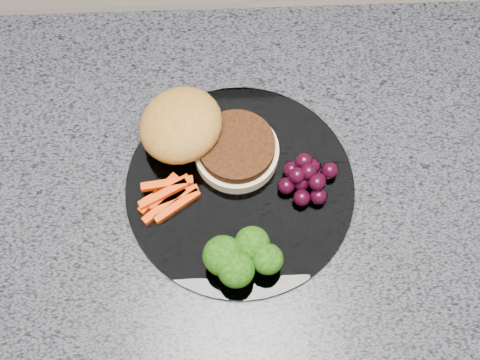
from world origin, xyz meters
name	(u,v)px	position (x,y,z in m)	size (l,w,h in m)	color
island_cabinet	(272,313)	(0.00, 0.00, 0.43)	(1.20, 0.60, 0.86)	brown
countertop	(290,234)	(0.00, 0.00, 0.88)	(1.20, 0.60, 0.04)	#4B4B55
plate	(240,188)	(-0.05, 0.05, 0.90)	(0.26, 0.26, 0.01)	white
burger	(201,136)	(-0.10, 0.10, 0.93)	(0.18, 0.14, 0.05)	beige
carrot_sticks	(167,196)	(-0.14, 0.04, 0.91)	(0.07, 0.06, 0.02)	#FC3F04
broccoli	(240,257)	(-0.06, -0.04, 0.94)	(0.08, 0.07, 0.05)	olive
grape_bunch	(307,178)	(0.02, 0.05, 0.92)	(0.07, 0.06, 0.03)	black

